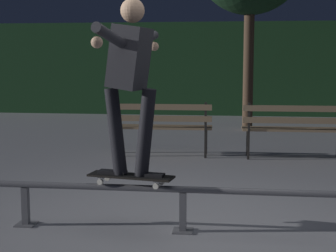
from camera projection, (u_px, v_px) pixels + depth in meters
ground_plane at (183, 229)px, 4.66m from camera, size 90.00×90.00×0.00m
hedge_backdrop at (218, 69)px, 14.40m from camera, size 24.00×1.20×2.53m
grind_rail at (183, 197)px, 4.57m from camera, size 3.47×0.18×0.42m
skateboard at (131, 177)px, 4.60m from camera, size 0.80×0.34×0.09m
skateboarder at (130, 72)px, 4.48m from camera, size 0.63×1.39×1.56m
park_bench_leftmost at (161, 123)px, 8.10m from camera, size 1.61×0.45×0.88m
park_bench_left_center at (295, 125)px, 7.84m from camera, size 1.61×0.45×0.88m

